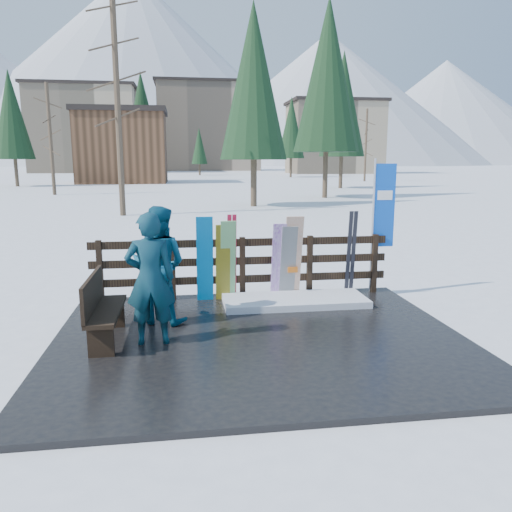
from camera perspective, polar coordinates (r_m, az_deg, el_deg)
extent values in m
plane|color=white|center=(7.49, 0.47, -9.76)|extent=(700.00, 700.00, 0.00)
cube|color=black|center=(7.47, 0.47, -9.47)|extent=(6.00, 5.00, 0.08)
cube|color=black|center=(9.46, -17.40, -1.73)|extent=(0.10, 0.10, 1.15)
cube|color=black|center=(9.34, -9.51, -1.54)|extent=(0.10, 0.10, 1.15)
cube|color=black|center=(9.40, -1.56, -1.31)|extent=(0.10, 0.10, 1.15)
cube|color=black|center=(9.63, 6.14, -1.07)|extent=(0.10, 0.10, 1.15)
cube|color=black|center=(10.03, 13.35, -0.83)|extent=(0.10, 0.10, 1.15)
cube|color=black|center=(9.45, -1.55, -2.65)|extent=(5.60, 0.05, 0.14)
cube|color=black|center=(9.37, -1.56, -0.57)|extent=(5.60, 0.05, 0.14)
cube|color=black|center=(9.31, -1.57, 1.55)|extent=(5.60, 0.05, 0.14)
cube|color=white|center=(9.10, 4.47, -5.10)|extent=(2.58, 1.00, 0.12)
cube|color=black|center=(7.46, -16.71, -6.02)|extent=(0.40, 1.50, 0.06)
cube|color=black|center=(6.97, -17.32, -9.21)|extent=(0.34, 0.06, 0.45)
cube|color=black|center=(8.09, -16.02, -6.32)|extent=(0.34, 0.06, 0.45)
cube|color=black|center=(7.42, -18.20, -4.04)|extent=(0.05, 1.50, 0.50)
cube|color=#0278C6|center=(9.09, -5.87, -0.39)|extent=(0.30, 0.27, 1.58)
cube|color=silver|center=(9.12, -3.21, -0.57)|extent=(0.28, 0.33, 1.50)
cube|color=yellow|center=(9.12, -3.80, -0.79)|extent=(0.26, 0.28, 1.44)
cube|color=white|center=(9.25, 2.57, -0.60)|extent=(0.25, 0.32, 1.44)
cube|color=black|center=(9.30, 3.69, -0.73)|extent=(0.29, 0.32, 1.39)
cube|color=white|center=(9.30, 4.23, -0.16)|extent=(0.33, 0.36, 1.57)
cube|color=#B91635|center=(9.18, -3.06, -0.17)|extent=(0.07, 0.19, 1.60)
cube|color=#B91635|center=(9.19, -2.50, -0.15)|extent=(0.08, 0.19, 1.60)
cube|color=black|center=(9.65, 10.55, 0.29)|extent=(0.08, 0.19, 1.63)
cube|color=black|center=(9.68, 11.05, 0.30)|extent=(0.08, 0.19, 1.63)
cylinder|color=silver|center=(9.94, 13.17, 3.32)|extent=(0.04, 0.04, 2.60)
cube|color=blue|center=(9.98, 14.45, 5.60)|extent=(0.42, 0.02, 1.60)
imported|color=#0D484C|center=(7.10, -12.01, -2.57)|extent=(0.70, 0.47, 1.87)
imported|color=navy|center=(8.03, -11.07, -1.00)|extent=(1.11, 1.01, 1.87)
cube|color=tan|center=(118.95, -18.92, 13.37)|extent=(22.00, 14.00, 18.00)
cube|color=black|center=(119.81, -19.21, 17.81)|extent=(23.10, 14.70, 0.60)
cube|color=gray|center=(137.36, -5.47, 14.32)|extent=(26.00, 16.00, 22.00)
cube|color=black|center=(138.51, -5.56, 18.99)|extent=(27.30, 16.80, 0.60)
cube|color=tan|center=(106.64, 8.91, 13.09)|extent=(18.00, 12.00, 14.00)
cube|color=black|center=(107.19, 9.03, 16.99)|extent=(18.90, 12.60, 0.60)
cube|color=brown|center=(62.33, -14.97, 11.77)|extent=(10.00, 8.00, 8.00)
cube|color=black|center=(62.57, -15.17, 15.70)|extent=(10.50, 8.40, 0.60)
cylinder|color=#382B1E|center=(25.30, -15.61, 17.66)|extent=(0.28, 0.28, 11.59)
cone|color=black|center=(29.34, -0.27, 16.22)|extent=(3.87, 3.87, 10.74)
cone|color=black|center=(36.55, 8.12, 16.77)|extent=(4.65, 4.65, 12.92)
cylinder|color=#382B1E|center=(42.14, -22.43, 12.20)|extent=(0.28, 0.28, 8.40)
cone|color=black|center=(49.40, 9.83, 14.64)|extent=(4.33, 4.33, 12.02)
cone|color=black|center=(57.55, -26.05, 12.67)|extent=(3.97, 3.97, 11.04)
cylinder|color=#382B1E|center=(66.11, 12.45, 12.24)|extent=(0.28, 0.28, 9.01)
cone|color=black|center=(67.22, -12.84, 13.91)|extent=(4.68, 4.68, 13.01)
cone|color=black|center=(80.82, 4.04, 13.18)|extent=(4.27, 4.27, 11.85)
cone|color=black|center=(91.99, -6.49, 11.65)|extent=(2.87, 2.87, 7.98)
cone|color=white|center=(352.82, -13.69, 19.94)|extent=(260.00, 260.00, 120.00)
cone|color=white|center=(331.86, 8.08, 17.24)|extent=(200.00, 200.00, 80.00)
cone|color=white|center=(383.86, 20.65, 15.04)|extent=(180.00, 180.00, 70.00)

